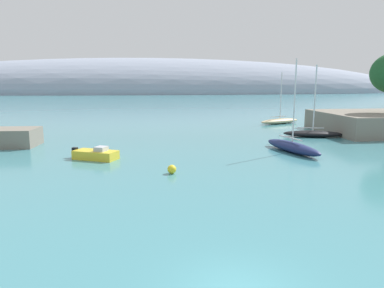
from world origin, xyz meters
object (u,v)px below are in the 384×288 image
sailboat_sand_near_shore (280,121)px  mooring_buoy_yellow (172,169)px  sailboat_black_mid_mooring (313,133)px  motorboat_yellow_foreground (96,154)px  sailboat_navy_outer_mooring (292,147)px

sailboat_sand_near_shore → mooring_buoy_yellow: bearing=-148.0°
sailboat_black_mid_mooring → motorboat_yellow_foreground: sailboat_black_mid_mooring is taller
motorboat_yellow_foreground → mooring_buoy_yellow: motorboat_yellow_foreground is taller
motorboat_yellow_foreground → mooring_buoy_yellow: (6.47, -5.78, -0.10)m
sailboat_sand_near_shore → sailboat_navy_outer_mooring: sailboat_navy_outer_mooring is taller
sailboat_black_mid_mooring → motorboat_yellow_foreground: bearing=-142.7°
sailboat_sand_near_shore → sailboat_navy_outer_mooring: size_ratio=0.93×
sailboat_sand_near_shore → sailboat_black_mid_mooring: (-1.04, -14.26, -0.00)m
sailboat_navy_outer_mooring → motorboat_yellow_foreground: 18.72m
mooring_buoy_yellow → sailboat_sand_near_shore: bearing=56.9°
sailboat_navy_outer_mooring → motorboat_yellow_foreground: size_ratio=2.06×
sailboat_navy_outer_mooring → mooring_buoy_yellow: bearing=-74.7°
sailboat_black_mid_mooring → sailboat_navy_outer_mooring: bearing=-110.0°
motorboat_yellow_foreground → sailboat_black_mid_mooring: bearing=47.0°
sailboat_sand_near_shore → sailboat_black_mid_mooring: 14.30m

